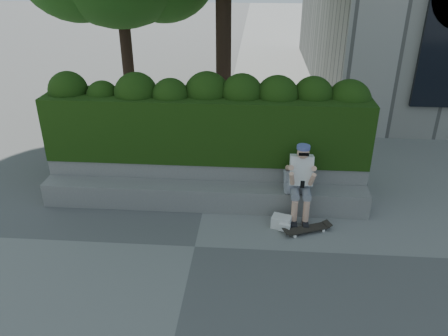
# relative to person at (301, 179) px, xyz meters

# --- Properties ---
(ground) EXTENTS (80.00, 80.00, 0.00)m
(ground) POSITION_rel_person_xyz_m (-1.74, -1.07, -0.75)
(ground) COLOR slate
(ground) RESTS_ON ground
(bench_ledge) EXTENTS (6.00, 0.45, 0.45)m
(bench_ledge) POSITION_rel_person_xyz_m (-1.74, 0.18, -0.53)
(bench_ledge) COLOR gray
(bench_ledge) RESTS_ON ground
(planter_wall) EXTENTS (6.00, 0.50, 0.75)m
(planter_wall) POSITION_rel_person_xyz_m (-1.74, 0.66, -0.38)
(planter_wall) COLOR gray
(planter_wall) RESTS_ON ground
(hedge) EXTENTS (6.00, 1.00, 1.20)m
(hedge) POSITION_rel_person_xyz_m (-1.74, 0.88, 0.60)
(hedge) COLOR black
(hedge) RESTS_ON planter_wall
(person) EXTENTS (0.40, 0.76, 1.38)m
(person) POSITION_rel_person_xyz_m (0.00, 0.00, 0.00)
(person) COLOR slate
(person) RESTS_ON ground
(skateboard) EXTENTS (0.79, 0.47, 0.08)m
(skateboard) POSITION_rel_person_xyz_m (0.12, -0.52, -0.69)
(skateboard) COLOR black
(skateboard) RESTS_ON ground
(backpack_plaid) EXTENTS (0.32, 0.23, 0.42)m
(backpack_plaid) POSITION_rel_person_xyz_m (-0.13, 0.08, -0.09)
(backpack_plaid) COLOR #B4B3B8
(backpack_plaid) RESTS_ON bench_ledge
(backpack_ground) EXTENTS (0.37, 0.31, 0.21)m
(backpack_ground) POSITION_rel_person_xyz_m (-0.32, -0.39, -0.65)
(backpack_ground) COLOR silver
(backpack_ground) RESTS_ON ground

